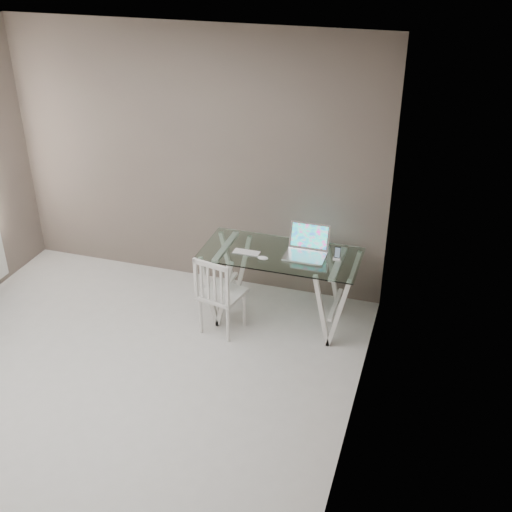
{
  "coord_description": "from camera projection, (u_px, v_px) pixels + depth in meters",
  "views": [
    {
      "loc": [
        2.45,
        -3.47,
        3.62
      ],
      "look_at": [
        0.94,
        1.36,
        0.85
      ],
      "focal_mm": 45.0,
      "sensor_mm": 36.0,
      "label": 1
    }
  ],
  "objects": [
    {
      "name": "desk",
      "position": [
        280.0,
        286.0,
        6.21
      ],
      "size": [
        1.5,
        0.7,
        0.75
      ],
      "color": "silver",
      "rests_on": "ground"
    },
    {
      "name": "phone_dock",
      "position": [
        337.0,
        256.0,
        5.92
      ],
      "size": [
        0.07,
        0.07,
        0.12
      ],
      "color": "white",
      "rests_on": "desk"
    },
    {
      "name": "laptop",
      "position": [
        307.0,
        248.0,
        6.0
      ],
      "size": [
        0.38,
        0.35,
        0.26
      ],
      "color": "silver",
      "rests_on": "desk"
    },
    {
      "name": "room",
      "position": [
        63.0,
        215.0,
        4.5
      ],
      "size": [
        4.5,
        4.52,
        2.71
      ],
      "color": "beige",
      "rests_on": "ground"
    },
    {
      "name": "chair",
      "position": [
        218.0,
        292.0,
        5.98
      ],
      "size": [
        0.45,
        0.45,
        0.82
      ],
      "rotation": [
        0.0,
        0.0,
        -0.21
      ],
      "color": "silver",
      "rests_on": "ground"
    },
    {
      "name": "mouse",
      "position": [
        263.0,
        258.0,
        5.92
      ],
      "size": [
        0.1,
        0.06,
        0.03
      ],
      "primitive_type": "ellipsoid",
      "color": "white",
      "rests_on": "desk"
    },
    {
      "name": "keyboard",
      "position": [
        246.0,
        252.0,
        6.04
      ],
      "size": [
        0.27,
        0.11,
        0.01
      ],
      "primitive_type": "cube",
      "color": "silver",
      "rests_on": "desk"
    }
  ]
}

